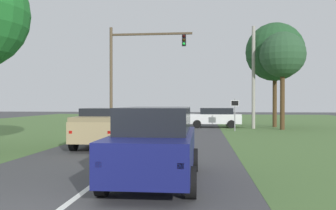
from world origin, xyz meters
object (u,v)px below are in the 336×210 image
crossing_suv_far (214,117)px  utility_pole_right (253,77)px  traffic_light (131,63)px  extra_tree_1 (282,55)px  red_suv_near (155,143)px  keep_moving_sign (235,110)px  oak_tree_right (275,52)px  pickup_truck_lead (103,127)px

crossing_suv_far → utility_pole_right: bearing=-19.8°
traffic_light → extra_tree_1: size_ratio=1.07×
crossing_suv_far → utility_pole_right: utility_pole_right is taller
red_suv_near → keep_moving_sign: size_ratio=2.01×
oak_tree_right → crossing_suv_far: 7.82m
pickup_truck_lead → extra_tree_1: bearing=47.2°
keep_moving_sign → extra_tree_1: bearing=24.8°
utility_pole_right → extra_tree_1: size_ratio=1.09×
oak_tree_right → utility_pole_right: size_ratio=1.08×
traffic_light → crossing_suv_far: 8.51m
pickup_truck_lead → utility_pole_right: 15.83m
utility_pole_right → pickup_truck_lead: bearing=-124.9°
red_suv_near → traffic_light: bearing=104.0°
crossing_suv_far → traffic_light: bearing=-159.9°
red_suv_near → extra_tree_1: bearing=68.2°
oak_tree_right → crossing_suv_far: oak_tree_right is taller
red_suv_near → pickup_truck_lead: 7.78m
crossing_suv_far → utility_pole_right: 4.72m
red_suv_near → oak_tree_right: (7.51, 21.81, 5.50)m
utility_pole_right → extra_tree_1: 2.84m
traffic_light → keep_moving_sign: 9.15m
red_suv_near → keep_moving_sign: 17.42m
utility_pole_right → extra_tree_1: bearing=-21.9°
extra_tree_1 → utility_pole_right: bearing=158.1°
red_suv_near → extra_tree_1: 20.81m
pickup_truck_lead → crossing_suv_far: (5.71, 13.85, -0.09)m
utility_pole_right → crossing_suv_far: bearing=160.2°
pickup_truck_lead → traffic_light: traffic_light is taller
pickup_truck_lead → keep_moving_sign: 12.36m
traffic_light → crossing_suv_far: bearing=20.1°
red_suv_near → utility_pole_right: bearing=74.7°
traffic_light → oak_tree_right: oak_tree_right is taller
pickup_truck_lead → traffic_light: bearing=95.4°
pickup_truck_lead → crossing_suv_far: 14.98m
red_suv_near → crossing_suv_far: bearing=83.9°
oak_tree_right → utility_pole_right: bearing=-134.6°
crossing_suv_far → oak_tree_right: bearing=10.9°
crossing_suv_far → extra_tree_1: extra_tree_1 is taller
keep_moving_sign → crossing_suv_far: keep_moving_sign is taller
traffic_light → keep_moving_sign: size_ratio=3.38×
traffic_light → oak_tree_right: size_ratio=0.91×
utility_pole_right → extra_tree_1: utility_pole_right is taller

